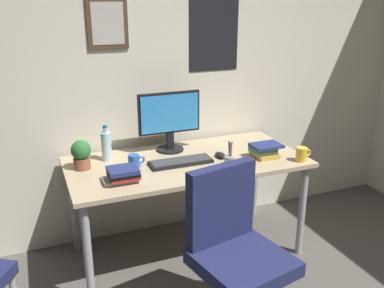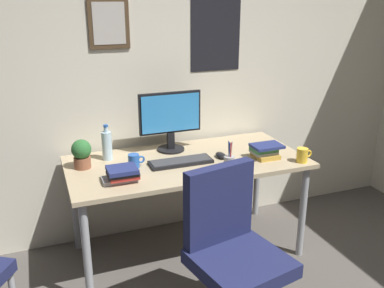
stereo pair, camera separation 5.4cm
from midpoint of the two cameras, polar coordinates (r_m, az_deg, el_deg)
wall_back at (r=3.23m, az=-2.91°, el=10.26°), size 4.40×0.10×2.60m
desk at (r=2.97m, az=-0.16°, el=-3.44°), size 1.63×0.79×0.73m
office_chair at (r=2.37m, az=5.99°, el=-13.43°), size 0.58×0.57×0.95m
monitor at (r=3.06m, az=-2.44°, el=3.41°), size 0.46×0.20×0.43m
keyboard at (r=2.88m, az=-0.98°, el=-2.40°), size 0.43×0.15×0.03m
computer_mouse at (r=2.99m, az=4.41°, el=-1.52°), size 0.06×0.11×0.04m
water_bottle at (r=2.97m, az=-10.87°, el=-0.15°), size 0.07×0.07×0.25m
coffee_mug_near at (r=3.00m, az=15.14°, el=-1.45°), size 0.12×0.08×0.10m
coffee_mug_far at (r=2.82m, az=-7.24°, el=-2.27°), size 0.11×0.07×0.09m
potted_plant at (r=2.86m, az=-14.12°, el=-1.18°), size 0.13×0.13×0.20m
pen_cup at (r=2.77m, az=5.60°, el=-2.47°), size 0.07×0.07×0.20m
book_stack_left at (r=2.61m, az=-8.84°, el=-4.09°), size 0.22×0.16×0.09m
book_stack_right at (r=3.02m, az=10.30°, el=-0.89°), size 0.21×0.17×0.10m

